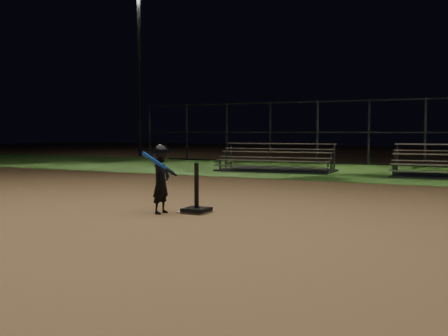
{
  "coord_description": "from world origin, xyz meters",
  "views": [
    {
      "loc": [
        4.23,
        -7.27,
        1.3
      ],
      "look_at": [
        0.0,
        1.0,
        0.65
      ],
      "focal_mm": 42.46,
      "sensor_mm": 36.0,
      "label": 1
    }
  ],
  "objects_px": {
    "home_plate": "(196,212)",
    "child_batter": "(161,177)",
    "bleacher_left": "(276,166)",
    "light_pole_left": "(139,59)",
    "batting_tee": "(197,203)"
  },
  "relations": [
    {
      "from": "home_plate",
      "to": "child_batter",
      "type": "bearing_deg",
      "value": -140.68
    },
    {
      "from": "child_batter",
      "to": "bleacher_left",
      "type": "distance_m",
      "value": 9.2
    },
    {
      "from": "home_plate",
      "to": "bleacher_left",
      "type": "relative_size",
      "value": 0.12
    },
    {
      "from": "home_plate",
      "to": "light_pole_left",
      "type": "relative_size",
      "value": 0.05
    },
    {
      "from": "child_batter",
      "to": "batting_tee",
      "type": "bearing_deg",
      "value": -56.54
    },
    {
      "from": "bleacher_left",
      "to": "child_batter",
      "type": "bearing_deg",
      "value": -84.79
    },
    {
      "from": "child_batter",
      "to": "light_pole_left",
      "type": "height_order",
      "value": "light_pole_left"
    },
    {
      "from": "child_batter",
      "to": "light_pole_left",
      "type": "bearing_deg",
      "value": 39.13
    },
    {
      "from": "batting_tee",
      "to": "bleacher_left",
      "type": "height_order",
      "value": "bleacher_left"
    },
    {
      "from": "home_plate",
      "to": "child_batter",
      "type": "relative_size",
      "value": 0.41
    },
    {
      "from": "home_plate",
      "to": "light_pole_left",
      "type": "height_order",
      "value": "light_pole_left"
    },
    {
      "from": "child_batter",
      "to": "bleacher_left",
      "type": "xyz_separation_m",
      "value": [
        -1.62,
        9.05,
        -0.4
      ]
    },
    {
      "from": "bleacher_left",
      "to": "batting_tee",
      "type": "bearing_deg",
      "value": -81.49
    },
    {
      "from": "child_batter",
      "to": "home_plate",
      "type": "bearing_deg",
      "value": -48.68
    },
    {
      "from": "batting_tee",
      "to": "bleacher_left",
      "type": "relative_size",
      "value": 0.2
    }
  ]
}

